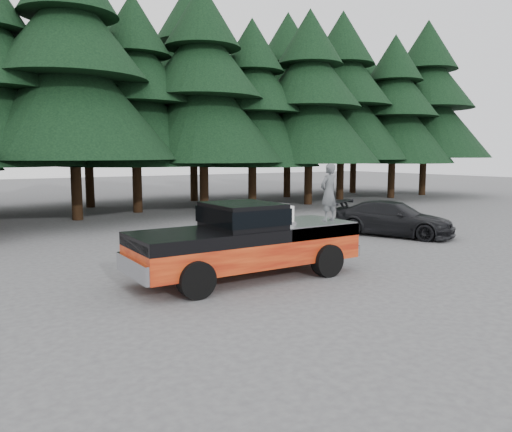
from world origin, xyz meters
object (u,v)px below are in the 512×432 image
pickup_truck (246,252)px  man_on_bed (329,192)px  air_compressor (278,215)px  parked_car (393,219)px

pickup_truck → man_on_bed: man_on_bed is taller
air_compressor → parked_car: bearing=21.7°
pickup_truck → air_compressor: 1.27m
parked_car → air_compressor: bearing=176.2°
pickup_truck → air_compressor: size_ratio=9.04×
pickup_truck → air_compressor: (0.89, -0.11, 0.89)m
pickup_truck → man_on_bed: size_ratio=3.88×
pickup_truck → air_compressor: air_compressor is taller
air_compressor → parked_car: air_compressor is taller
man_on_bed → parked_car: size_ratio=0.34×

